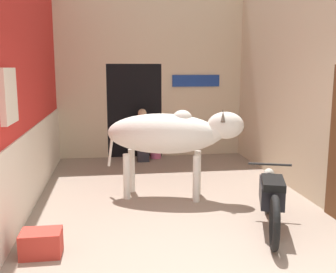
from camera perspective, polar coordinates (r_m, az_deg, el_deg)
wall_left_shopfront at (r=6.40m, az=-20.13°, el=8.84°), size 0.25×5.50×4.13m
wall_back_with_doorway at (r=9.33m, az=-3.53°, el=7.66°), size 4.25×0.93×4.13m
wall_right_with_door at (r=6.98m, az=18.70°, el=9.31°), size 0.22×5.50×4.13m
cow at (r=6.18m, az=0.31°, el=0.36°), size 2.21×1.12×1.43m
motorcycle_near at (r=5.24m, az=14.75°, el=-8.50°), size 0.77×1.77×0.76m
shopkeeper_seated at (r=8.76m, az=-3.70°, el=0.39°), size 0.37×0.33×1.16m
plastic_stool at (r=9.04m, az=-1.80°, el=-1.78°), size 0.35×0.35×0.41m
crate at (r=4.71m, az=-17.91°, el=-14.51°), size 0.44×0.32×0.28m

